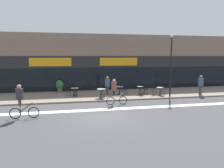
% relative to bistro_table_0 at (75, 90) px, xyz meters
% --- Properties ---
extents(ground_plane, '(120.00, 120.00, 0.00)m').
position_rel_bistro_table_0_xyz_m(ground_plane, '(1.30, -7.14, -0.63)').
color(ground_plane, '#424244').
extents(sidewalk_slab, '(40.00, 5.50, 0.12)m').
position_rel_bistro_table_0_xyz_m(sidewalk_slab, '(1.30, 0.11, -0.57)').
color(sidewalk_slab, gray).
rests_on(sidewalk_slab, ground).
extents(storefront_facade, '(40.00, 4.06, 6.02)m').
position_rel_bistro_table_0_xyz_m(storefront_facade, '(1.30, 4.83, 2.37)').
color(storefront_facade, '#7F6656').
rests_on(storefront_facade, ground).
extents(bike_lane_stripe, '(36.00, 0.70, 0.01)m').
position_rel_bistro_table_0_xyz_m(bike_lane_stripe, '(1.30, -5.26, -0.62)').
color(bike_lane_stripe, silver).
rests_on(bike_lane_stripe, ground).
extents(bistro_table_0, '(0.73, 0.73, 0.70)m').
position_rel_bistro_table_0_xyz_m(bistro_table_0, '(0.00, 0.00, 0.00)').
color(bistro_table_0, black).
rests_on(bistro_table_0, sidewalk_slab).
extents(bistro_table_1, '(0.75, 0.75, 0.77)m').
position_rel_bistro_table_0_xyz_m(bistro_table_1, '(2.20, -1.55, 0.05)').
color(bistro_table_1, black).
rests_on(bistro_table_1, sidewalk_slab).
extents(bistro_table_2, '(0.76, 0.76, 0.76)m').
position_rel_bistro_table_0_xyz_m(bistro_table_2, '(4.13, -0.28, 0.04)').
color(bistro_table_2, black).
rests_on(bistro_table_2, sidewalk_slab).
extents(bistro_table_3, '(0.62, 0.62, 0.77)m').
position_rel_bistro_table_0_xyz_m(bistro_table_3, '(6.03, -0.64, 0.04)').
color(bistro_table_3, black).
rests_on(bistro_table_3, sidewalk_slab).
extents(bistro_table_4, '(0.62, 0.62, 0.70)m').
position_rel_bistro_table_0_xyz_m(bistro_table_4, '(7.77, -1.25, -0.01)').
color(bistro_table_4, black).
rests_on(bistro_table_4, sidewalk_slab).
extents(cafe_chair_0_near, '(0.43, 0.59, 0.90)m').
position_rel_bistro_table_0_xyz_m(cafe_chair_0_near, '(0.01, -0.63, 0.01)').
color(cafe_chair_0_near, black).
rests_on(cafe_chair_0_near, sidewalk_slab).
extents(cafe_chair_0_side, '(0.58, 0.42, 0.90)m').
position_rel_bistro_table_0_xyz_m(cafe_chair_0_side, '(-0.63, -0.00, 0.01)').
color(cafe_chair_0_side, black).
rests_on(cafe_chair_0_side, sidewalk_slab).
extents(cafe_chair_1_near, '(0.44, 0.59, 0.90)m').
position_rel_bistro_table_0_xyz_m(cafe_chair_1_near, '(2.20, -2.18, 0.01)').
color(cafe_chair_1_near, black).
rests_on(cafe_chair_1_near, sidewalk_slab).
extents(cafe_chair_2_near, '(0.41, 0.58, 0.90)m').
position_rel_bistro_table_0_xyz_m(cafe_chair_2_near, '(4.13, -0.91, 0.01)').
color(cafe_chair_2_near, black).
rests_on(cafe_chair_2_near, sidewalk_slab).
extents(cafe_chair_2_side, '(0.59, 0.43, 0.90)m').
position_rel_bistro_table_0_xyz_m(cafe_chair_2_side, '(4.75, -0.28, 0.01)').
color(cafe_chair_2_side, black).
rests_on(cafe_chair_2_side, sidewalk_slab).
extents(cafe_chair_3_near, '(0.44, 0.59, 0.90)m').
position_rel_bistro_table_0_xyz_m(cafe_chair_3_near, '(6.04, -1.27, 0.01)').
color(cafe_chair_3_near, black).
rests_on(cafe_chair_3_near, sidewalk_slab).
extents(cafe_chair_3_side, '(0.59, 0.44, 0.90)m').
position_rel_bistro_table_0_xyz_m(cafe_chair_3_side, '(6.66, -0.63, 0.01)').
color(cafe_chair_3_side, black).
rests_on(cafe_chair_3_side, sidewalk_slab).
extents(cafe_chair_4_near, '(0.42, 0.59, 0.90)m').
position_rel_bistro_table_0_xyz_m(cafe_chair_4_near, '(7.77, -1.88, 0.01)').
color(cafe_chair_4_near, black).
rests_on(cafe_chair_4_near, sidewalk_slab).
extents(cafe_chair_4_side, '(0.59, 0.43, 0.90)m').
position_rel_bistro_table_0_xyz_m(cafe_chair_4_side, '(7.15, -1.26, 0.01)').
color(cafe_chair_4_side, black).
rests_on(cafe_chair_4_side, sidewalk_slab).
extents(planter_pot, '(0.76, 0.76, 1.22)m').
position_rel_bistro_table_0_xyz_m(planter_pot, '(-1.38, 2.20, 0.17)').
color(planter_pot, brown).
rests_on(planter_pot, sidewalk_slab).
extents(lamp_post, '(0.26, 0.26, 5.41)m').
position_rel_bistro_table_0_xyz_m(lamp_post, '(8.26, -2.29, 2.61)').
color(lamp_post, black).
rests_on(lamp_post, sidewalk_slab).
extents(cyclist_0, '(1.71, 0.48, 2.05)m').
position_rel_bistro_table_0_xyz_m(cyclist_0, '(-3.41, -6.43, 0.56)').
color(cyclist_0, black).
rests_on(cyclist_0, ground).
extents(cyclist_1, '(1.64, 0.48, 1.99)m').
position_rel_bistro_table_0_xyz_m(cyclist_1, '(2.84, -3.98, 0.53)').
color(cyclist_1, black).
rests_on(cyclist_1, ground).
extents(pedestrian_near_end, '(0.54, 0.54, 1.72)m').
position_rel_bistro_table_0_xyz_m(pedestrian_near_end, '(2.99, -0.22, 0.52)').
color(pedestrian_near_end, '#4C3D2D').
rests_on(pedestrian_near_end, sidewalk_slab).
extents(pedestrian_far_end, '(0.51, 0.51, 1.83)m').
position_rel_bistro_table_0_xyz_m(pedestrian_far_end, '(11.51, -1.96, 0.58)').
color(pedestrian_far_end, '#4C3D2D').
rests_on(pedestrian_far_end, sidewalk_slab).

